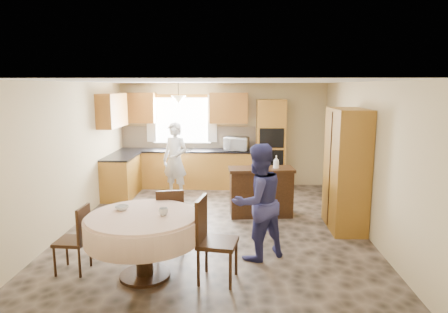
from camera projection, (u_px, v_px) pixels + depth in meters
name	position (u px, v px, depth m)	size (l,w,h in m)	color
floor	(216.00, 225.00, 7.06)	(5.00, 6.00, 0.01)	#715E4F
ceiling	(215.00, 82.00, 6.62)	(5.00, 6.00, 0.01)	white
wall_back	(223.00, 135.00, 9.79)	(5.00, 0.02, 2.50)	tan
wall_front	(198.00, 208.00, 3.89)	(5.00, 0.02, 2.50)	tan
wall_left	(72.00, 155.00, 6.93)	(0.02, 6.00, 2.50)	tan
wall_right	(363.00, 157.00, 6.75)	(0.02, 6.00, 2.50)	tan
window	(182.00, 120.00, 9.75)	(1.40, 0.03, 1.10)	white
curtain_left	(151.00, 118.00, 9.72)	(0.22, 0.02, 1.15)	white
curtain_right	(212.00, 119.00, 9.66)	(0.22, 0.02, 1.15)	white
base_cab_back	(187.00, 169.00, 9.67)	(3.30, 0.60, 0.88)	#CA8936
counter_back	(187.00, 150.00, 9.59)	(3.30, 0.64, 0.04)	black
base_cab_left	(121.00, 177.00, 8.83)	(0.60, 1.20, 0.88)	#CA8936
counter_left	(121.00, 157.00, 8.75)	(0.64, 1.20, 0.04)	black
backsplash	(188.00, 137.00, 9.83)	(3.30, 0.02, 0.55)	beige
wall_cab_left	(137.00, 108.00, 9.59)	(0.85, 0.33, 0.72)	#BB7A2E
wall_cab_right	(229.00, 108.00, 9.51)	(0.90, 0.33, 0.72)	#BB7A2E
wall_cab_side	(112.00, 110.00, 8.58)	(0.33, 1.20, 0.72)	#BB7A2E
oven_tower	(270.00, 144.00, 9.48)	(0.66, 0.62, 2.12)	#CA8936
oven_upper	(272.00, 138.00, 9.14)	(0.56, 0.01, 0.45)	black
oven_lower	(271.00, 160.00, 9.22)	(0.56, 0.01, 0.45)	black
pendant	(179.00, 100.00, 9.19)	(0.36, 0.36, 0.18)	beige
sideboard	(261.00, 193.00, 7.52)	(1.21, 0.50, 0.86)	#3C2110
space_heater	(338.00, 206.00, 7.24)	(0.39, 0.28, 0.54)	black
cupboard	(346.00, 170.00, 6.76)	(0.54, 1.08, 2.06)	#CA8936
dining_table	(143.00, 229.00, 5.04)	(1.46, 1.46, 0.83)	#3C2110
chair_left	(77.00, 236.00, 5.22)	(0.41, 0.41, 0.89)	#3C2110
chair_back	(170.00, 217.00, 5.84)	(0.49, 0.49, 0.96)	#3C2110
chair_right	(211.00, 235.00, 4.97)	(0.53, 0.53, 1.07)	#3C2110
framed_picture	(342.00, 132.00, 7.98)	(0.06, 0.65, 0.53)	gold
microwave	(236.00, 144.00, 9.47)	(0.56, 0.38, 0.31)	silver
person_sink	(175.00, 160.00, 8.72)	(0.60, 0.40, 1.65)	silver
person_dining	(258.00, 202.00, 5.59)	(0.80, 0.63, 1.65)	navy
bowl_sideboard	(242.00, 169.00, 7.45)	(0.21, 0.21, 0.05)	#B2B2B2
bottle_sideboard	(276.00, 163.00, 7.41)	(0.11, 0.11, 0.29)	silver
cup_table	(164.00, 212.00, 4.98)	(0.12, 0.12, 0.09)	#B2B2B2
bowl_table	(122.00, 208.00, 5.20)	(0.18, 0.18, 0.06)	#B2B2B2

